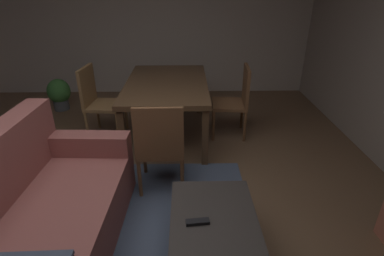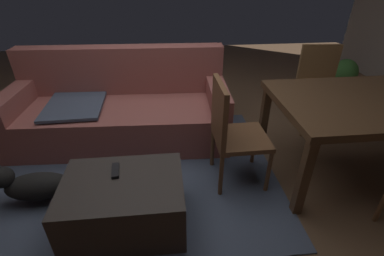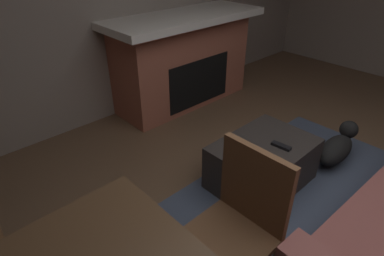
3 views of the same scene
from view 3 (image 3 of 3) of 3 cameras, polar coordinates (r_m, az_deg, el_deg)
floor at (r=2.53m, az=22.96°, el=-19.22°), size 8.80×8.80×0.00m
area_rug at (r=2.70m, az=22.78°, el=-15.12°), size 2.60×2.00×0.01m
fireplace at (r=3.97m, az=-1.51°, el=12.16°), size 1.95×0.76×1.10m
ottoman_coffee_table at (r=2.76m, az=12.51°, el=-6.33°), size 0.84×0.60×0.41m
tv_remote at (r=2.63m, az=15.73°, el=-3.12°), size 0.07×0.16×0.02m
dining_chair_west at (r=1.83m, az=8.59°, el=-15.70°), size 0.44×0.44×0.93m
small_dog at (r=3.24m, az=24.71°, el=-3.05°), size 0.57×0.24×0.32m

